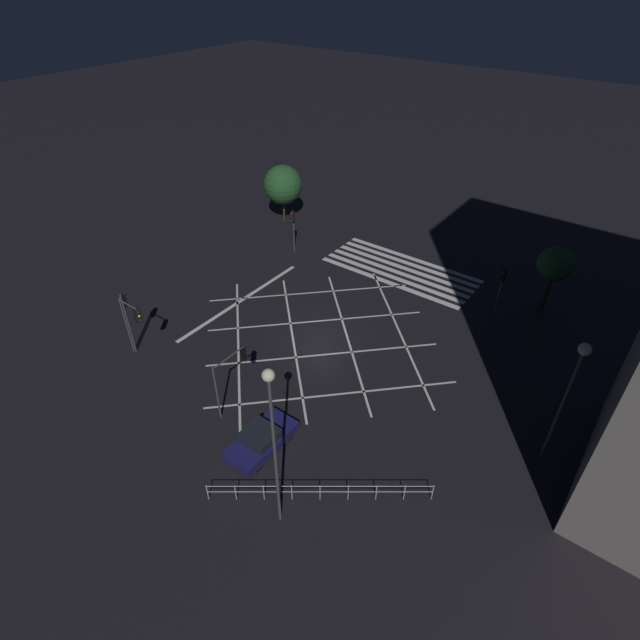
{
  "coord_description": "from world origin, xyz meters",
  "views": [
    {
      "loc": [
        -15.88,
        21.29,
        21.2
      ],
      "look_at": [
        0.0,
        0.0,
        1.46
      ],
      "focal_mm": 28.0,
      "sensor_mm": 36.0,
      "label": 1
    }
  ],
  "objects_px": {
    "waiting_car": "(261,439)",
    "traffic_light_se_cross": "(293,223)",
    "street_lamp_east": "(273,426)",
    "traffic_light_ne_cross": "(126,311)",
    "traffic_light_ne_main": "(133,319)",
    "street_tree_near": "(283,185)",
    "traffic_light_median_north": "(232,368)",
    "street_lamp_west": "(574,376)",
    "street_tree_far": "(555,264)",
    "traffic_light_sw_cross": "(501,284)"
  },
  "relations": [
    {
      "from": "traffic_light_median_north",
      "to": "street_lamp_west",
      "type": "distance_m",
      "value": 16.99
    },
    {
      "from": "traffic_light_median_north",
      "to": "street_tree_far",
      "type": "relative_size",
      "value": 0.76
    },
    {
      "from": "street_tree_far",
      "to": "street_lamp_east",
      "type": "bearing_deg",
      "value": 79.73
    },
    {
      "from": "traffic_light_median_north",
      "to": "waiting_car",
      "type": "distance_m",
      "value": 4.23
    },
    {
      "from": "traffic_light_median_north",
      "to": "street_lamp_east",
      "type": "xyz_separation_m",
      "value": [
        -6.76,
        4.09,
        3.56
      ]
    },
    {
      "from": "traffic_light_ne_cross",
      "to": "traffic_light_median_north",
      "type": "bearing_deg",
      "value": -86.7
    },
    {
      "from": "traffic_light_sw_cross",
      "to": "street_lamp_west",
      "type": "distance_m",
      "value": 12.67
    },
    {
      "from": "traffic_light_ne_cross",
      "to": "traffic_light_median_north",
      "type": "height_order",
      "value": "traffic_light_ne_cross"
    },
    {
      "from": "traffic_light_median_north",
      "to": "street_tree_near",
      "type": "bearing_deg",
      "value": 33.56
    },
    {
      "from": "traffic_light_ne_cross",
      "to": "traffic_light_ne_main",
      "type": "relative_size",
      "value": 1.06
    },
    {
      "from": "street_tree_near",
      "to": "waiting_car",
      "type": "xyz_separation_m",
      "value": [
        -16.8,
        21.87,
        -3.04
      ]
    },
    {
      "from": "traffic_light_ne_main",
      "to": "street_lamp_east",
      "type": "distance_m",
      "value": 15.35
    },
    {
      "from": "traffic_light_se_cross",
      "to": "street_tree_near",
      "type": "relative_size",
      "value": 0.7
    },
    {
      "from": "traffic_light_median_north",
      "to": "street_tree_near",
      "type": "distance_m",
      "value": 24.46
    },
    {
      "from": "traffic_light_se_cross",
      "to": "street_tree_far",
      "type": "relative_size",
      "value": 0.76
    },
    {
      "from": "traffic_light_se_cross",
      "to": "traffic_light_ne_cross",
      "type": "relative_size",
      "value": 0.85
    },
    {
      "from": "traffic_light_se_cross",
      "to": "traffic_light_ne_main",
      "type": "distance_m",
      "value": 16.78
    },
    {
      "from": "street_lamp_west",
      "to": "street_tree_far",
      "type": "height_order",
      "value": "street_lamp_west"
    },
    {
      "from": "traffic_light_se_cross",
      "to": "street_tree_near",
      "type": "bearing_deg",
      "value": -132.58
    },
    {
      "from": "traffic_light_median_north",
      "to": "traffic_light_ne_cross",
      "type": "bearing_deg",
      "value": 93.3
    },
    {
      "from": "traffic_light_sw_cross",
      "to": "street_tree_near",
      "type": "distance_m",
      "value": 22.54
    },
    {
      "from": "street_lamp_east",
      "to": "street_tree_near",
      "type": "bearing_deg",
      "value": -50.35
    },
    {
      "from": "traffic_light_median_north",
      "to": "traffic_light_sw_cross",
      "type": "relative_size",
      "value": 0.94
    },
    {
      "from": "traffic_light_se_cross",
      "to": "traffic_light_ne_main",
      "type": "relative_size",
      "value": 0.9
    },
    {
      "from": "traffic_light_se_cross",
      "to": "traffic_light_sw_cross",
      "type": "height_order",
      "value": "traffic_light_sw_cross"
    },
    {
      "from": "waiting_car",
      "to": "street_lamp_west",
      "type": "bearing_deg",
      "value": -56.12
    },
    {
      "from": "traffic_light_ne_cross",
      "to": "street_lamp_east",
      "type": "distance_m",
      "value": 16.14
    },
    {
      "from": "traffic_light_ne_main",
      "to": "street_lamp_west",
      "type": "relative_size",
      "value": 0.55
    },
    {
      "from": "traffic_light_ne_cross",
      "to": "street_lamp_east",
      "type": "relative_size",
      "value": 0.48
    },
    {
      "from": "traffic_light_se_cross",
      "to": "street_lamp_east",
      "type": "distance_m",
      "value": 25.76
    },
    {
      "from": "traffic_light_median_north",
      "to": "traffic_light_sw_cross",
      "type": "xyz_separation_m",
      "value": [
        -8.76,
        -17.04,
        0.09
      ]
    },
    {
      "from": "traffic_light_se_cross",
      "to": "street_tree_far",
      "type": "xyz_separation_m",
      "value": [
        -20.04,
        -4.29,
        0.97
      ]
    },
    {
      "from": "street_lamp_west",
      "to": "waiting_car",
      "type": "xyz_separation_m",
      "value": [
        12.07,
        8.11,
        -5.17
      ]
    },
    {
      "from": "traffic_light_ne_main",
      "to": "street_lamp_west",
      "type": "distance_m",
      "value": 24.47
    },
    {
      "from": "traffic_light_se_cross",
      "to": "street_lamp_east",
      "type": "relative_size",
      "value": 0.41
    },
    {
      "from": "traffic_light_ne_cross",
      "to": "street_tree_near",
      "type": "bearing_deg",
      "value": 13.12
    },
    {
      "from": "waiting_car",
      "to": "traffic_light_se_cross",
      "type": "bearing_deg",
      "value": 34.62
    },
    {
      "from": "street_lamp_east",
      "to": "waiting_car",
      "type": "height_order",
      "value": "street_lamp_east"
    },
    {
      "from": "traffic_light_median_north",
      "to": "traffic_light_ne_main",
      "type": "relative_size",
      "value": 0.9
    },
    {
      "from": "street_tree_far",
      "to": "waiting_car",
      "type": "distance_m",
      "value": 23.45
    },
    {
      "from": "traffic_light_median_north",
      "to": "street_lamp_west",
      "type": "bearing_deg",
      "value": -66.71
    },
    {
      "from": "traffic_light_ne_cross",
      "to": "waiting_car",
      "type": "height_order",
      "value": "traffic_light_ne_cross"
    },
    {
      "from": "traffic_light_ne_main",
      "to": "street_lamp_west",
      "type": "bearing_deg",
      "value": 17.41
    },
    {
      "from": "waiting_car",
      "to": "traffic_light_sw_cross",
      "type": "bearing_deg",
      "value": -16.46
    },
    {
      "from": "street_tree_near",
      "to": "street_tree_far",
      "type": "xyz_separation_m",
      "value": [
        -24.71,
        0.0,
        0.06
      ]
    },
    {
      "from": "street_tree_far",
      "to": "traffic_light_ne_main",
      "type": "bearing_deg",
      "value": 47.85
    },
    {
      "from": "traffic_light_ne_main",
      "to": "traffic_light_sw_cross",
      "type": "xyz_separation_m",
      "value": [
        -16.6,
        -17.7,
        -0.19
      ]
    },
    {
      "from": "traffic_light_ne_main",
      "to": "street_tree_near",
      "type": "bearing_deg",
      "value": 105.1
    },
    {
      "from": "traffic_light_median_north",
      "to": "traffic_light_sw_cross",
      "type": "distance_m",
      "value": 19.16
    },
    {
      "from": "street_lamp_west",
      "to": "waiting_car",
      "type": "relative_size",
      "value": 1.89
    }
  ]
}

